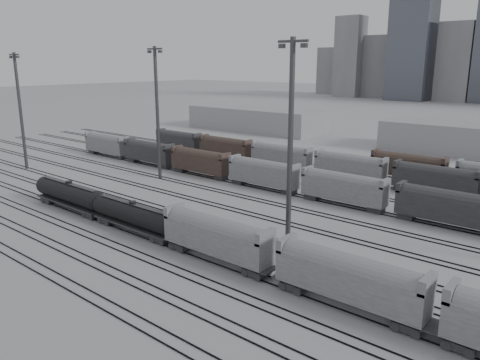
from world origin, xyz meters
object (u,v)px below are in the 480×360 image
Objects in this scene: hopper_car_a at (216,235)px; light_mast_c at (290,140)px; tank_car_a at (70,194)px; light_mast_a at (20,109)px; hopper_car_b at (349,277)px; tank_car_b at (133,215)px.

light_mast_c is (3.45, 10.31, 10.73)m from hopper_car_a.
light_mast_a is at bearing 164.13° from tank_car_a.
hopper_car_a is at bearing 180.00° from hopper_car_b.
tank_car_a is 50.41m from hopper_car_b.
light_mast_c is (36.30, 10.31, 11.48)m from tank_car_a.
light_mast_a reaches higher than hopper_car_b.
hopper_car_b is at bearing 0.00° from tank_car_a.
tank_car_a is 1.05× the size of tank_car_b.
tank_car_a is at bearing 180.00° from hopper_car_b.
light_mast_c is at bearing 0.12° from light_mast_a.
tank_car_a reaches higher than tank_car_b.
light_mast_c is at bearing 143.84° from hopper_car_b.
light_mast_c is at bearing 71.49° from hopper_car_a.
light_mast_c is (-14.10, 10.31, 10.73)m from hopper_car_b.
tank_car_b is at bearing -152.20° from light_mast_c.
hopper_car_a is 0.58× the size of light_mast_c.
hopper_car_b is at bearing 0.00° from tank_car_b.
light_mast_a reaches higher than tank_car_b.
tank_car_b is at bearing -180.00° from hopper_car_b.
hopper_car_b is (17.56, 0.00, -0.01)m from hopper_car_a.
tank_car_a is at bearing -164.15° from light_mast_c.
light_mast_a reaches higher than hopper_car_a.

